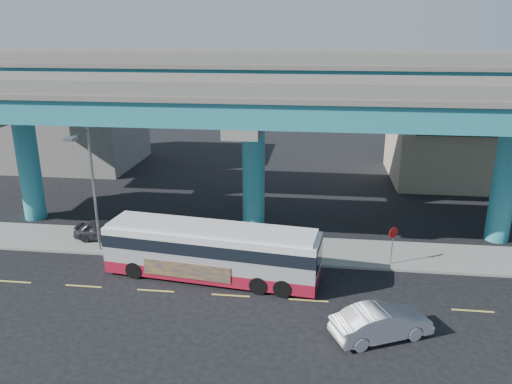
# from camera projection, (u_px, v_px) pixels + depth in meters

# --- Properties ---
(ground) EXTENTS (120.00, 120.00, 0.00)m
(ground) POSITION_uv_depth(u_px,v_px,m) (232.00, 293.00, 26.03)
(ground) COLOR black
(ground) RESTS_ON ground
(sidewalk) EXTENTS (70.00, 4.00, 0.15)m
(sidewalk) POSITION_uv_depth(u_px,v_px,m) (247.00, 248.00, 31.19)
(sidewalk) COLOR gray
(sidewalk) RESTS_ON ground
(lane_markings) EXTENTS (58.00, 0.12, 0.01)m
(lane_markings) POSITION_uv_depth(u_px,v_px,m) (231.00, 295.00, 25.74)
(lane_markings) COLOR #D8C64C
(lane_markings) RESTS_ON ground
(viaduct) EXTENTS (52.00, 12.40, 11.70)m
(viaduct) POSITION_uv_depth(u_px,v_px,m) (254.00, 94.00, 31.77)
(viaduct) COLOR teal
(viaduct) RESTS_ON ground
(building_beige) EXTENTS (14.00, 10.23, 7.00)m
(building_beige) POSITION_uv_depth(u_px,v_px,m) (473.00, 142.00, 44.51)
(building_beige) COLOR tan
(building_beige) RESTS_ON ground
(building_concrete) EXTENTS (12.00, 10.00, 9.00)m
(building_concrete) POSITION_uv_depth(u_px,v_px,m) (74.00, 120.00, 49.60)
(building_concrete) COLOR gray
(building_concrete) RESTS_ON ground
(transit_bus) EXTENTS (12.02, 3.99, 3.03)m
(transit_bus) POSITION_uv_depth(u_px,v_px,m) (212.00, 250.00, 27.12)
(transit_bus) COLOR maroon
(transit_bus) RESTS_ON ground
(sedan) EXTENTS (4.98, 5.69, 1.49)m
(sedan) POSITION_uv_depth(u_px,v_px,m) (381.00, 323.00, 22.05)
(sedan) COLOR silver
(sedan) RESTS_ON ground
(parked_car) EXTENTS (1.59, 3.77, 1.27)m
(parked_car) POSITION_uv_depth(u_px,v_px,m) (104.00, 230.00, 32.09)
(parked_car) COLOR #2D2D32
(parked_car) RESTS_ON sidewalk
(street_lamp) EXTENTS (0.50, 2.50, 7.64)m
(street_lamp) POSITION_uv_depth(u_px,v_px,m) (88.00, 174.00, 28.72)
(street_lamp) COLOR gray
(street_lamp) RESTS_ON sidewalk
(stop_sign) EXTENTS (0.55, 0.46, 2.29)m
(stop_sign) POSITION_uv_depth(u_px,v_px,m) (393.00, 238.00, 28.41)
(stop_sign) COLOR gray
(stop_sign) RESTS_ON sidewalk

